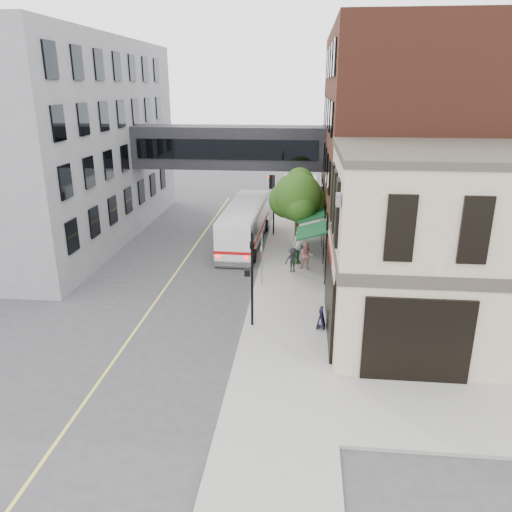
% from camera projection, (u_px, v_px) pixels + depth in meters
% --- Properties ---
extents(ground, '(120.00, 120.00, 0.00)m').
position_uv_depth(ground, '(238.00, 348.00, 21.69)').
color(ground, '#38383A').
rests_on(ground, ground).
extents(sidewalk_main, '(4.00, 60.00, 0.15)m').
position_uv_depth(sidewalk_main, '(293.00, 248.00, 34.65)').
color(sidewalk_main, gray).
rests_on(sidewalk_main, ground).
extents(corner_building, '(10.19, 8.12, 8.45)m').
position_uv_depth(corner_building, '(451.00, 248.00, 21.36)').
color(corner_building, tan).
rests_on(corner_building, ground).
extents(brick_building, '(13.76, 18.00, 14.00)m').
position_uv_depth(brick_building, '(419.00, 147.00, 32.59)').
color(brick_building, '#53261A').
rests_on(brick_building, ground).
extents(opposite_building, '(14.00, 24.00, 14.00)m').
position_uv_depth(opposite_building, '(34.00, 141.00, 36.07)').
color(opposite_building, slate).
rests_on(opposite_building, ground).
extents(skyway_bridge, '(14.00, 3.18, 3.00)m').
position_uv_depth(skyway_bridge, '(229.00, 147.00, 36.80)').
color(skyway_bridge, black).
rests_on(skyway_bridge, ground).
extents(traffic_signal_near, '(0.44, 0.22, 4.60)m').
position_uv_depth(traffic_signal_near, '(251.00, 268.00, 22.57)').
color(traffic_signal_near, black).
rests_on(traffic_signal_near, sidewalk_main).
extents(traffic_signal_far, '(0.53, 0.28, 4.50)m').
position_uv_depth(traffic_signal_far, '(272.00, 193.00, 36.58)').
color(traffic_signal_far, black).
rests_on(traffic_signal_far, sidewalk_main).
extents(street_sign_pole, '(0.08, 0.75, 3.00)m').
position_uv_depth(street_sign_pole, '(262.00, 255.00, 27.61)').
color(street_sign_pole, gray).
rests_on(street_sign_pole, sidewalk_main).
extents(street_tree, '(3.80, 3.20, 5.60)m').
position_uv_depth(street_tree, '(298.00, 197.00, 32.65)').
color(street_tree, '#382619').
rests_on(street_tree, sidewalk_main).
extents(lane_marking, '(0.12, 40.00, 0.01)m').
position_uv_depth(lane_marking, '(181.00, 266.00, 31.57)').
color(lane_marking, '#D8CC4C').
rests_on(lane_marking, ground).
extents(bus, '(2.79, 10.60, 2.84)m').
position_uv_depth(bus, '(245.00, 223.00, 35.35)').
color(bus, silver).
rests_on(bus, ground).
extents(pedestrian_a, '(0.73, 0.54, 1.84)m').
position_uv_depth(pedestrian_a, '(298.00, 244.00, 32.24)').
color(pedestrian_a, silver).
rests_on(pedestrian_a, sidewalk_main).
extents(pedestrian_b, '(0.93, 0.78, 1.72)m').
position_uv_depth(pedestrian_b, '(306.00, 256.00, 30.27)').
color(pedestrian_b, '#D18A87').
rests_on(pedestrian_b, sidewalk_main).
extents(pedestrian_c, '(1.08, 0.77, 1.51)m').
position_uv_depth(pedestrian_c, '(293.00, 260.00, 29.87)').
color(pedestrian_c, black).
rests_on(pedestrian_c, sidewalk_main).
extents(newspaper_box, '(0.52, 0.49, 0.86)m').
position_uv_depth(newspaper_box, '(295.00, 257.00, 31.47)').
color(newspaper_box, '#125214').
rests_on(newspaper_box, sidewalk_main).
extents(sandwich_board, '(0.42, 0.59, 0.97)m').
position_uv_depth(sandwich_board, '(321.00, 318.00, 23.07)').
color(sandwich_board, black).
rests_on(sandwich_board, sidewalk_main).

